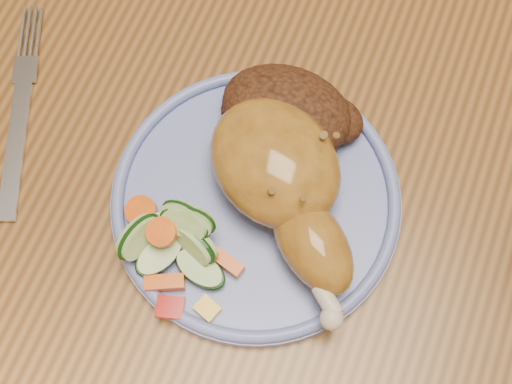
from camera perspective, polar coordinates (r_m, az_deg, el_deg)
ground at (r=1.33m, az=5.42°, el=-8.43°), size 4.00×4.00×0.00m
dining_table at (r=0.69m, az=10.30°, el=3.33°), size 0.90×1.40×0.75m
plate at (r=0.57m, az=-0.00°, el=-0.74°), size 0.23×0.23×0.01m
plate_rim at (r=0.56m, az=-0.00°, el=-0.36°), size 0.23×0.23×0.01m
chicken_leg at (r=0.54m, az=2.24°, el=0.82°), size 0.17×0.17×0.06m
rice_pilaf at (r=0.57m, az=2.69°, el=6.42°), size 0.12×0.08×0.05m
vegetable_pile at (r=0.54m, az=-6.55°, el=-3.91°), size 0.10×0.09×0.05m
fork at (r=0.63m, az=-18.39°, el=5.80°), size 0.08×0.17×0.00m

